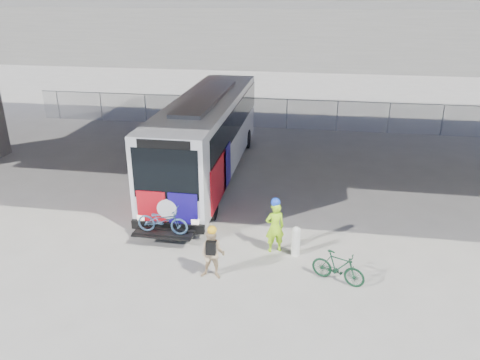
% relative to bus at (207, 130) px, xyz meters
% --- Properties ---
extents(ground, '(160.00, 160.00, 0.00)m').
position_rel_bus_xyz_m(ground, '(2.00, -3.71, -2.11)').
color(ground, '#9E9991').
rests_on(ground, ground).
extents(bus, '(2.67, 12.90, 3.69)m').
position_rel_bus_xyz_m(bus, '(0.00, 0.00, 0.00)').
color(bus, silver).
rests_on(bus, ground).
extents(overpass, '(40.00, 16.00, 7.95)m').
position_rel_bus_xyz_m(overpass, '(2.00, 0.29, 4.44)').
color(overpass, '#605E59').
rests_on(overpass, ground).
extents(chainlink_fence, '(30.00, 0.06, 30.00)m').
position_rel_bus_xyz_m(chainlink_fence, '(2.00, 8.29, -0.68)').
color(chainlink_fence, gray).
rests_on(chainlink_fence, ground).
extents(brick_buildings, '(54.00, 22.00, 12.00)m').
position_rel_bus_xyz_m(brick_buildings, '(3.23, 44.52, 3.31)').
color(brick_buildings, brown).
rests_on(brick_buildings, ground).
extents(bollard, '(0.27, 0.27, 1.02)m').
position_rel_bus_xyz_m(bollard, '(4.35, -6.47, -1.56)').
color(bollard, beige).
rests_on(bollard, ground).
extents(cyclist_hivis, '(0.74, 0.61, 1.89)m').
position_rel_bus_xyz_m(cyclist_hivis, '(3.66, -6.32, -1.20)').
color(cyclist_hivis, '#ADFE1A').
rests_on(cyclist_hivis, ground).
extents(cyclist_tan, '(0.77, 0.60, 1.72)m').
position_rel_bus_xyz_m(cyclist_tan, '(2.02, -8.15, -1.30)').
color(cyclist_tan, tan).
rests_on(cyclist_tan, ground).
extents(bike_parked, '(1.66, 1.04, 0.97)m').
position_rel_bus_xyz_m(bike_parked, '(5.64, -7.77, -1.62)').
color(bike_parked, '#123A23').
rests_on(bike_parked, ground).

